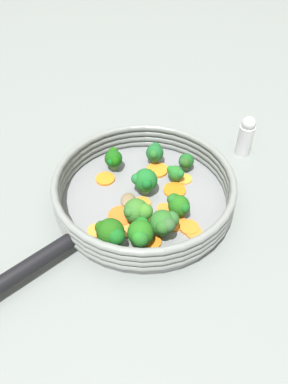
# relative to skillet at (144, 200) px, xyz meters

# --- Properties ---
(ground_plane) EXTENTS (4.00, 4.00, 0.00)m
(ground_plane) POSITION_rel_skillet_xyz_m (0.00, 0.00, -0.01)
(ground_plane) COLOR gray
(skillet) EXTENTS (0.32, 0.32, 0.01)m
(skillet) POSITION_rel_skillet_xyz_m (0.00, 0.00, 0.00)
(skillet) COLOR gray
(skillet) RESTS_ON ground_plane
(skillet_rim_wall) EXTENTS (0.34, 0.34, 0.05)m
(skillet_rim_wall) POSITION_rel_skillet_xyz_m (0.00, 0.00, 0.03)
(skillet_rim_wall) COLOR gray
(skillet_rim_wall) RESTS_ON skillet
(skillet_handle) EXTENTS (0.16, 0.12, 0.03)m
(skillet_handle) POSITION_rel_skillet_xyz_m (-0.20, 0.15, 0.02)
(skillet_handle) COLOR black
(skillet_handle) RESTS_ON skillet
(skillet_rivet_left) EXTENTS (0.01, 0.01, 0.01)m
(skillet_rivet_left) POSITION_rel_skillet_xyz_m (-0.10, 0.12, 0.01)
(skillet_rivet_left) COLOR slate
(skillet_rivet_left) RESTS_ON skillet
(skillet_rivet_right) EXTENTS (0.01, 0.01, 0.01)m
(skillet_rivet_right) POSITION_rel_skillet_xyz_m (-0.15, 0.05, 0.01)
(skillet_rivet_right) COLOR gray
(skillet_rivet_right) RESTS_ON skillet
(carrot_slice_0) EXTENTS (0.04, 0.04, 0.01)m
(carrot_slice_0) POSITION_rel_skillet_xyz_m (-0.10, 0.06, 0.01)
(carrot_slice_0) COLOR orange
(carrot_slice_0) RESTS_ON skillet
(carrot_slice_1) EXTENTS (0.04, 0.04, 0.00)m
(carrot_slice_1) POSITION_rel_skillet_xyz_m (-0.09, 0.02, 0.01)
(carrot_slice_1) COLOR #F0953E
(carrot_slice_1) RESTS_ON skillet
(carrot_slice_2) EXTENTS (0.05, 0.05, 0.01)m
(carrot_slice_2) POSITION_rel_skillet_xyz_m (-0.06, -0.09, 0.01)
(carrot_slice_2) COLOR orange
(carrot_slice_2) RESTS_ON skillet
(carrot_slice_3) EXTENTS (0.03, 0.03, 0.00)m
(carrot_slice_3) POSITION_rel_skillet_xyz_m (-0.06, -0.03, 0.01)
(carrot_slice_3) COLOR gold
(carrot_slice_3) RESTS_ON skillet
(carrot_slice_4) EXTENTS (0.05, 0.05, 0.00)m
(carrot_slice_4) POSITION_rel_skillet_xyz_m (0.03, 0.09, 0.01)
(carrot_slice_4) COLOR orange
(carrot_slice_4) RESTS_ON skillet
(carrot_slice_5) EXTENTS (0.06, 0.06, 0.00)m
(carrot_slice_5) POSITION_rel_skillet_xyz_m (0.03, -0.05, 0.01)
(carrot_slice_5) COLOR orange
(carrot_slice_5) RESTS_ON skillet
(carrot_slice_6) EXTENTS (0.06, 0.06, 0.00)m
(carrot_slice_6) POSITION_rel_skillet_xyz_m (-0.05, -0.06, 0.01)
(carrot_slice_6) COLOR orange
(carrot_slice_6) RESTS_ON skillet
(carrot_slice_7) EXTENTS (0.06, 0.06, 0.00)m
(carrot_slice_7) POSITION_rel_skillet_xyz_m (-0.06, 0.03, 0.01)
(carrot_slice_7) COLOR orange
(carrot_slice_7) RESTS_ON skillet
(carrot_slice_8) EXTENTS (0.04, 0.04, 0.01)m
(carrot_slice_8) POSITION_rel_skillet_xyz_m (-0.10, -0.04, 0.01)
(carrot_slice_8) COLOR orange
(carrot_slice_8) RESTS_ON skillet
(carrot_slice_9) EXTENTS (0.03, 0.03, 0.01)m
(carrot_slice_9) POSITION_rel_skillet_xyz_m (-0.02, -0.04, 0.01)
(carrot_slice_9) COLOR orange
(carrot_slice_9) RESTS_ON skillet
(carrot_slice_10) EXTENTS (0.04, 0.04, 0.00)m
(carrot_slice_10) POSITION_rel_skillet_xyz_m (0.07, -0.07, 0.01)
(carrot_slice_10) COLOR orange
(carrot_slice_10) RESTS_ON skillet
(carrot_slice_11) EXTENTS (0.06, 0.06, 0.01)m
(carrot_slice_11) POSITION_rel_skillet_xyz_m (0.08, -0.01, 0.01)
(carrot_slice_11) COLOR orange
(carrot_slice_11) RESTS_ON skillet
(carrot_slice_12) EXTENTS (0.05, 0.05, 0.01)m
(carrot_slice_12) POSITION_rel_skillet_xyz_m (-0.02, -0.00, 0.01)
(carrot_slice_12) COLOR orange
(carrot_slice_12) RESTS_ON skillet
(carrot_slice_13) EXTENTS (0.04, 0.04, 0.00)m
(carrot_slice_13) POSITION_rel_skillet_xyz_m (-0.07, -0.10, 0.01)
(carrot_slice_13) COLOR orange
(carrot_slice_13) RESTS_ON skillet
(broccoli_floret_0) EXTENTS (0.03, 0.04, 0.04)m
(broccoli_floret_0) POSITION_rel_skillet_xyz_m (0.06, -0.05, 0.03)
(broccoli_floret_0) COLOR #5D9654
(broccoli_floret_0) RESTS_ON skillet
(broccoli_floret_1) EXTENTS (0.05, 0.05, 0.05)m
(broccoli_floret_1) POSITION_rel_skillet_xyz_m (-0.08, -0.05, 0.04)
(broccoli_floret_1) COLOR #73A551
(broccoli_floret_1) RESTS_ON skillet
(broccoli_floret_2) EXTENTS (0.05, 0.05, 0.05)m
(broccoli_floret_2) POSITION_rel_skillet_xyz_m (0.01, 0.00, 0.04)
(broccoli_floret_2) COLOR #80AE64
(broccoli_floret_2) RESTS_ON skillet
(broccoli_floret_3) EXTENTS (0.06, 0.04, 0.05)m
(broccoli_floret_3) POSITION_rel_skillet_xyz_m (-0.11, -0.02, 0.04)
(broccoli_floret_3) COLOR #7D9657
(broccoli_floret_3) RESTS_ON skillet
(broccoli_floret_4) EXTENTS (0.04, 0.04, 0.04)m
(broccoli_floret_4) POSITION_rel_skillet_xyz_m (-0.03, -0.07, 0.03)
(broccoli_floret_4) COLOR #71A45A
(broccoli_floret_4) RESTS_ON skillet
(broccoli_floret_5) EXTENTS (0.04, 0.04, 0.05)m
(broccoli_floret_5) POSITION_rel_skillet_xyz_m (0.07, 0.08, 0.04)
(broccoli_floret_5) COLOR #6C9654
(broccoli_floret_5) RESTS_ON skillet
(broccoli_floret_6) EXTENTS (0.04, 0.05, 0.05)m
(broccoli_floret_6) POSITION_rel_skillet_xyz_m (-0.07, -0.01, 0.04)
(broccoli_floret_6) COLOR olive
(broccoli_floret_6) RESTS_ON skillet
(broccoli_floret_7) EXTENTS (0.05, 0.05, 0.06)m
(broccoli_floret_7) POSITION_rel_skillet_xyz_m (-0.12, 0.03, 0.04)
(broccoli_floret_7) COLOR #89B05F
(broccoli_floret_7) RESTS_ON skillet
(broccoli_floret_8) EXTENTS (0.04, 0.03, 0.04)m
(broccoli_floret_8) POSITION_rel_skillet_xyz_m (0.09, -0.07, 0.03)
(broccoli_floret_8) COLOR #5C874A
(broccoli_floret_8) RESTS_ON skillet
(broccoli_floret_9) EXTENTS (0.04, 0.04, 0.05)m
(broccoli_floret_9) POSITION_rel_skillet_xyz_m (0.10, -0.00, 0.04)
(broccoli_floret_9) COLOR #7F975F
(broccoli_floret_9) RESTS_ON skillet
(mushroom_piece_0) EXTENTS (0.04, 0.03, 0.01)m
(mushroom_piece_0) POSITION_rel_skillet_xyz_m (-0.02, 0.03, 0.01)
(mushroom_piece_0) COLOR olive
(mushroom_piece_0) RESTS_ON skillet
(salt_shaker) EXTENTS (0.03, 0.03, 0.09)m
(salt_shaker) POSITION_rel_skillet_xyz_m (0.20, -0.18, 0.04)
(salt_shaker) COLOR silver
(salt_shaker) RESTS_ON ground_plane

